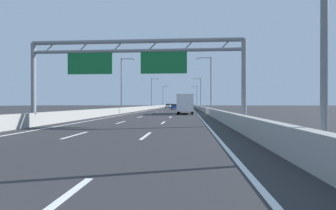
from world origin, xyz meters
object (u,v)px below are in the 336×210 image
sign_gantry (133,60)px  streetlamp_right_far (200,91)px  streetlamp_left_mid (123,82)px  blue_car (175,107)px  streetlamp_left_distant (163,95)px  streetlamp_right_distant (196,95)px  box_truck (185,103)px  yellow_car (171,105)px  red_car (188,107)px  orange_car (179,106)px  streetlamp_left_far (152,91)px  white_car (168,106)px  black_car (187,105)px  streetlamp_right_mid (210,81)px  green_car (188,105)px

sign_gantry → streetlamp_right_far: size_ratio=1.69×
streetlamp_left_mid → blue_car: streetlamp_left_mid is taller
streetlamp_left_distant → streetlamp_right_distant: (14.93, 0.00, 0.00)m
streetlamp_right_far → box_truck: streetlamp_right_far is taller
streetlamp_left_mid → yellow_car: size_ratio=2.17×
sign_gantry → yellow_car: (-3.31, 90.35, -4.02)m
yellow_car → red_car: bearing=-81.0°
orange_car → streetlamp_left_far: bearing=-108.9°
blue_car → white_car: (-3.93, 28.35, 0.03)m
streetlamp_right_far → streetlamp_left_distant: (-14.93, 37.49, 0.00)m
streetlamp_left_mid → red_car: (11.27, 18.40, -4.63)m
black_car → white_car: white_car is taller
streetlamp_right_mid → streetlamp_right_far: (0.00, 37.49, 0.00)m
black_car → red_car: red_car is taller
white_car → streetlamp_left_mid: bearing=-93.8°
streetlamp_right_mid → streetlamp_left_distant: bearing=101.3°
streetlamp_right_distant → box_truck: size_ratio=1.09×
blue_car → white_car: white_car is taller
streetlamp_left_far → red_car: 22.64m
streetlamp_right_mid → black_car: (-4.09, 90.96, -4.64)m
streetlamp_right_distant → orange_car: 17.85m
orange_car → sign_gantry: bearing=-90.1°
streetlamp_right_far → box_truck: 42.07m
box_truck → streetlamp_right_mid: bearing=46.2°
streetlamp_left_far → blue_car: size_ratio=2.19×
streetlamp_right_mid → yellow_car: size_ratio=2.17×
streetlamp_left_far → black_car: 54.76m
streetlamp_right_far → streetlamp_right_distant: size_ratio=1.00×
streetlamp_left_far → streetlamp_right_mid: bearing=-68.3°
sign_gantry → orange_car: 85.43m
streetlamp_right_distant → black_car: streetlamp_right_distant is taller
sign_gantry → yellow_car: sign_gantry is taller
red_car → white_car: 38.02m
black_car → orange_car: black_car is taller
white_car → streetlamp_left_far: bearing=-101.4°
streetlamp_left_mid → orange_car: (7.51, 59.43, -4.66)m
streetlamp_left_far → sign_gantry: bearing=-83.4°
streetlamp_left_distant → yellow_car: streetlamp_left_distant is taller
streetlamp_right_distant → box_truck: streetlamp_right_distant is taller
streetlamp_left_mid → streetlamp_left_distant: bearing=90.0°
streetlamp_right_distant → green_car: streetlamp_right_distant is taller
black_car → streetlamp_left_mid: bearing=-96.8°
streetlamp_right_far → white_car: size_ratio=2.16×
streetlamp_left_mid → blue_car: 28.72m
sign_gantry → red_car: bearing=84.9°
streetlamp_left_mid → black_car: streetlamp_left_mid is taller
red_car → white_car: bearing=101.6°
black_car → streetlamp_right_mid: bearing=-87.4°
white_car → green_car: bearing=73.8°
blue_car → red_car: bearing=-67.5°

